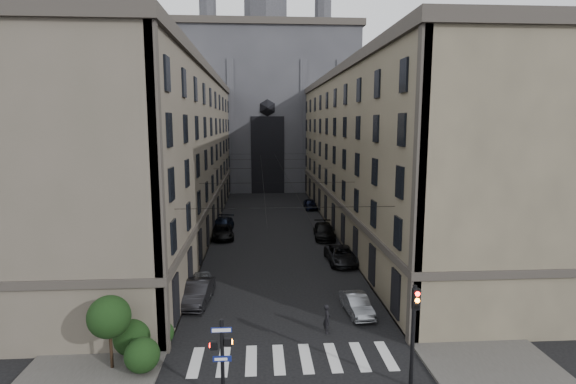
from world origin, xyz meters
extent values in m
cube|color=#383533|center=(-10.50, 36.00, 0.07)|extent=(7.00, 80.00, 0.15)
cube|color=#383533|center=(10.50, 36.00, 0.07)|extent=(7.00, 80.00, 0.15)
cube|color=beige|center=(0.00, 5.00, 0.01)|extent=(11.00, 3.20, 0.01)
cube|color=#524B3F|center=(-13.50, 36.00, 9.00)|extent=(13.00, 60.00, 18.00)
cube|color=#38332D|center=(-13.50, 36.00, 18.40)|extent=(13.60, 60.60, 0.90)
cube|color=#38332D|center=(-13.50, 36.00, 4.20)|extent=(13.40, 60.30, 0.50)
cube|color=brown|center=(13.50, 36.00, 9.00)|extent=(13.00, 60.00, 18.00)
cube|color=#38332D|center=(13.50, 36.00, 18.40)|extent=(13.60, 60.60, 0.90)
cube|color=#38332D|center=(13.50, 36.00, 4.20)|extent=(13.40, 60.30, 0.50)
cube|color=#2D2D33|center=(0.00, 75.00, 15.00)|extent=(34.00, 22.00, 30.00)
cube|color=#38332D|center=(0.00, 75.00, 30.50)|extent=(35.00, 23.00, 1.20)
cube|color=black|center=(0.00, 63.95, 7.00)|extent=(6.00, 0.30, 14.00)
cylinder|color=black|center=(-3.50, 1.50, 2.00)|extent=(0.18, 0.18, 4.00)
cube|color=orange|center=(-3.22, 1.50, 2.90)|extent=(0.34, 0.24, 0.38)
cube|color=#FF0C07|center=(-3.88, 1.60, 2.70)|extent=(0.34, 0.24, 0.38)
cube|color=navy|center=(-3.50, 1.37, 3.55)|extent=(0.95, 0.05, 0.24)
cube|color=navy|center=(-3.50, 1.37, 2.15)|extent=(0.85, 0.05, 0.27)
cylinder|color=black|center=(5.60, 2.00, 2.60)|extent=(0.20, 0.20, 5.20)
cube|color=black|center=(5.60, 1.78, 4.60)|extent=(0.34, 0.30, 1.00)
cylinder|color=#FF0C07|center=(5.60, 1.62, 4.92)|extent=(0.22, 0.05, 0.22)
cylinder|color=orange|center=(5.60, 1.62, 4.60)|extent=(0.22, 0.05, 0.22)
cylinder|color=black|center=(5.60, 1.62, 4.28)|extent=(0.22, 0.05, 0.22)
sphere|color=black|center=(-7.80, 4.00, 1.05)|extent=(1.80, 1.80, 1.80)
sphere|color=black|center=(-8.80, 5.80, 1.15)|extent=(2.00, 2.00, 2.00)
sphere|color=black|center=(-7.40, 6.80, 0.85)|extent=(1.40, 1.40, 1.40)
cylinder|color=black|center=(-9.50, 4.50, 1.35)|extent=(0.16, 0.16, 2.40)
sphere|color=black|center=(-9.50, 4.50, 2.95)|extent=(2.20, 2.20, 2.20)
cylinder|color=black|center=(0.00, 10.00, 7.50)|extent=(14.00, 0.03, 0.03)
cylinder|color=black|center=(0.00, 22.00, 7.50)|extent=(14.00, 0.03, 0.03)
cylinder|color=black|center=(0.00, 35.00, 7.50)|extent=(14.00, 0.03, 0.03)
cylinder|color=black|center=(0.00, 48.00, 7.50)|extent=(14.00, 0.03, 0.03)
cylinder|color=black|center=(0.00, 60.00, 7.50)|extent=(14.00, 0.03, 0.03)
cylinder|color=black|center=(-1.30, 36.00, 7.10)|extent=(0.03, 60.00, 0.03)
cylinder|color=black|center=(1.30, 36.00, 7.10)|extent=(0.03, 60.00, 0.03)
imported|color=gray|center=(-6.20, 15.15, 0.69)|extent=(1.96, 4.20, 1.39)
imported|color=black|center=(-6.20, 13.14, 0.80)|extent=(2.16, 5.01, 1.61)
imported|color=black|center=(-5.84, 31.49, 0.72)|extent=(2.92, 5.39, 1.44)
imported|color=black|center=(-6.15, 34.63, 0.80)|extent=(2.97, 5.79, 1.61)
imported|color=gray|center=(4.81, 10.59, 0.66)|extent=(1.76, 4.11, 1.32)
imported|color=black|center=(5.80, 21.73, 0.75)|extent=(2.63, 5.47, 1.50)
imported|color=black|center=(5.57, 30.86, 0.80)|extent=(2.57, 5.65, 1.60)
imported|color=black|center=(5.99, 48.04, 0.74)|extent=(1.87, 4.41, 1.49)
imported|color=black|center=(2.37, 8.00, 0.90)|extent=(0.51, 0.71, 1.80)
camera|label=1|loc=(-1.77, -17.88, 12.80)|focal=28.00mm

